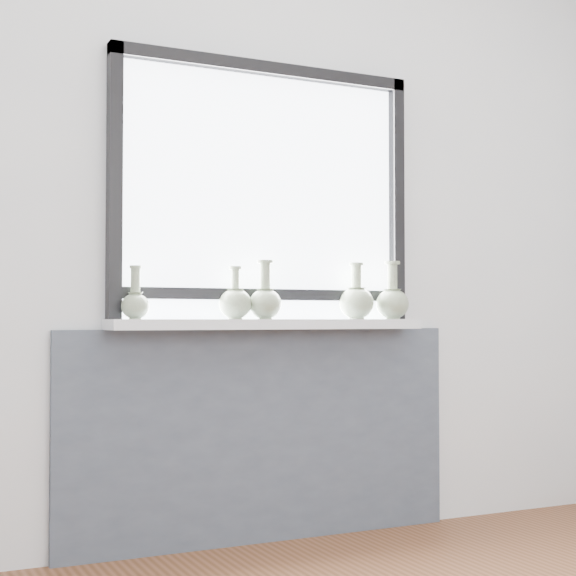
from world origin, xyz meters
name	(u,v)px	position (x,y,z in m)	size (l,w,h in m)	color
back_wall	(261,222)	(0.00, 1.81, 1.30)	(3.60, 0.02, 2.60)	silver
apron_panel	(264,435)	(0.00, 1.78, 0.43)	(1.70, 0.03, 0.86)	#4A5361
windowsill	(271,324)	(0.00, 1.71, 0.88)	(1.32, 0.18, 0.04)	silver
window	(264,187)	(0.00, 1.77, 1.44)	(1.30, 0.06, 1.05)	black
vase_a	(135,303)	(-0.56, 1.69, 0.96)	(0.10, 0.10, 0.20)	gray
vase_b	(235,302)	(-0.15, 1.72, 0.97)	(0.13, 0.13, 0.21)	gray
vase_c	(265,300)	(-0.03, 1.69, 0.97)	(0.13, 0.13, 0.23)	gray
vase_d	(356,301)	(0.40, 1.71, 0.98)	(0.15, 0.15, 0.24)	gray
vase_e	(392,301)	(0.56, 1.69, 0.98)	(0.14, 0.14, 0.25)	gray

